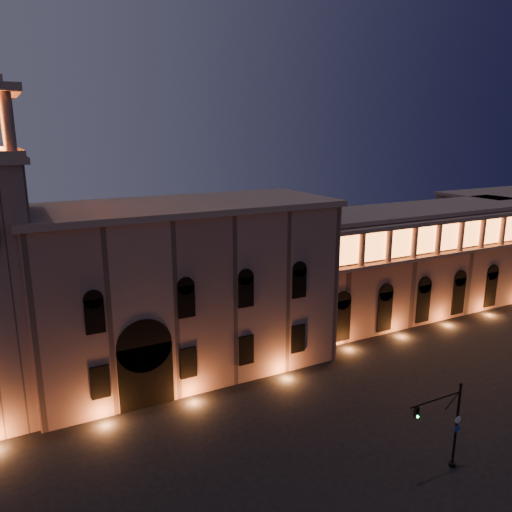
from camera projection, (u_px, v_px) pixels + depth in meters
The scene contains 5 objects.
ground at pixel (321, 486), 35.27m from camera, with size 160.00×160.00×0.00m, color black.
government_building at pixel (184, 288), 51.08m from camera, with size 30.80×12.80×17.60m.
colonnade_wing at pixel (416, 259), 68.41m from camera, with size 40.60×11.50×14.50m.
secondary_building at pixel (502, 236), 85.38m from camera, with size 20.00×12.00×14.00m, color #7F5C51.
traffic_light at pixel (448, 426), 36.16m from camera, with size 5.01×0.53×6.87m.
Camera 1 is at (-18.08, -24.70, 24.39)m, focal length 35.00 mm.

